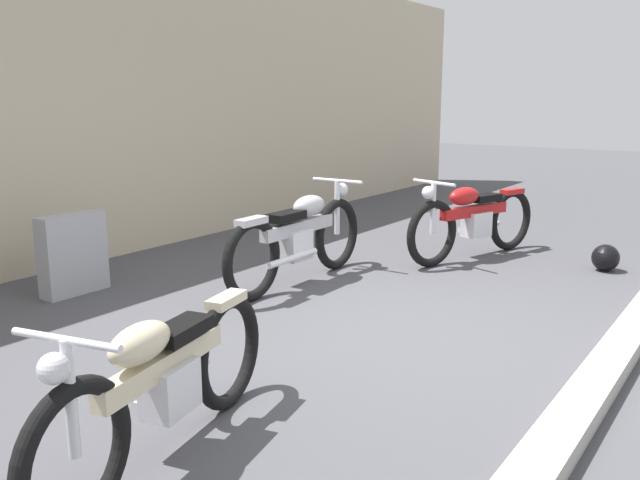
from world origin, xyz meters
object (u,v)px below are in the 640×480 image
stone_marker (73,254)px  motorcycle_red (473,219)px  helmet (606,258)px  motorcycle_cream (162,382)px  motorcycle_silver (299,237)px

stone_marker → motorcycle_red: 4.21m
helmet → motorcycle_cream: size_ratio=0.15×
motorcycle_cream → motorcycle_silver: 3.30m
motorcycle_red → stone_marker: bearing=-18.4°
motorcycle_cream → motorcycle_silver: bearing=-167.8°
motorcycle_cream → motorcycle_red: size_ratio=0.95×
motorcycle_cream → helmet: bearing=156.9°
motorcycle_cream → motorcycle_red: bearing=172.2°
motorcycle_cream → stone_marker: bearing=-130.5°
helmet → motorcycle_silver: bearing=133.0°
motorcycle_red → motorcycle_cream: bearing=22.3°
stone_marker → motorcycle_red: (3.40, -2.47, 0.07)m
motorcycle_cream → motorcycle_red: motorcycle_red is taller
helmet → stone_marker: bearing=133.5°
motorcycle_silver → stone_marker: bearing=133.8°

